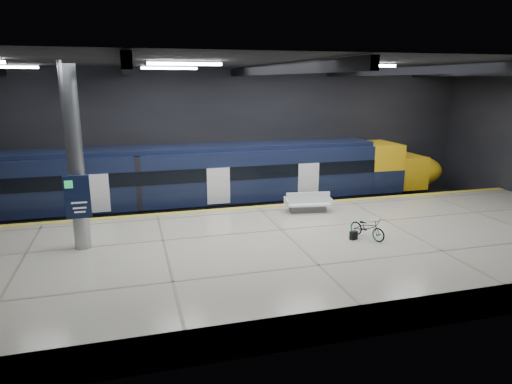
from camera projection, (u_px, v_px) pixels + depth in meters
name	position (u px, v px, depth m)	size (l,w,h in m)	color
ground	(274.00, 246.00, 20.73)	(30.00, 30.00, 0.00)	black
room_shell	(275.00, 119.00, 19.37)	(30.10, 16.10, 8.05)	black
platform	(293.00, 254.00, 18.26)	(30.00, 11.00, 1.10)	beige
safety_strip	(258.00, 207.00, 23.04)	(30.00, 0.40, 0.01)	yellow
rails	(245.00, 212.00, 25.85)	(30.00, 1.52, 0.16)	gray
train	(192.00, 181.00, 24.61)	(29.40, 2.84, 3.79)	black
bench	(308.00, 205.00, 22.11)	(2.32, 1.22, 0.98)	#595B60
bicycle	(367.00, 228.00, 18.37)	(0.58, 1.67, 0.88)	#99999E
pannier_bag	(354.00, 235.00, 18.28)	(0.30, 0.18, 0.35)	black
info_column	(75.00, 161.00, 16.61)	(0.90, 0.78, 6.90)	#9EA0A5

